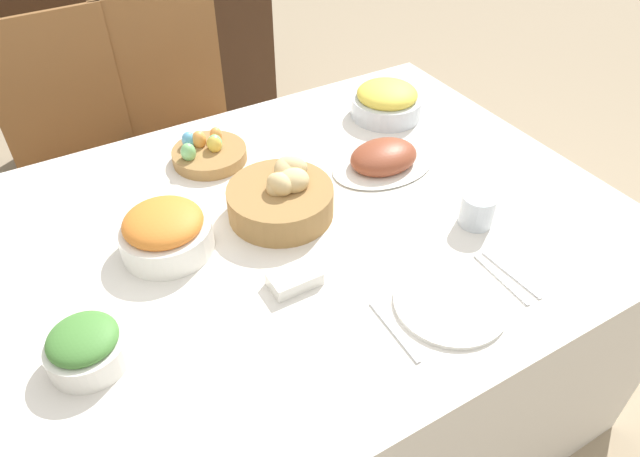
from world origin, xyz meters
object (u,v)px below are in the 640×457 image
Objects in this scene: egg_basket at (208,152)px; butter_dish at (294,279)px; pineapple_bowl at (387,101)px; drinking_cup at (477,210)px; carrot_bowl at (165,232)px; bread_basket at (282,197)px; green_salad_bowl at (86,347)px; ham_platter at (384,159)px; sideboard at (135,60)px; dinner_plate at (450,303)px; spoon at (511,274)px; chair_far_left at (82,156)px; knife at (501,279)px; chair_far_center at (182,128)px; fork at (394,331)px.

egg_basket is 0.54m from butter_dish.
pineapple_bowl is 2.64× the size of drinking_cup.
carrot_bowl reaches higher than butter_dish.
green_salad_bowl is (-0.52, -0.21, -0.01)m from bread_basket.
ham_platter is 0.28m from pineapple_bowl.
sideboard reaches higher than dinner_plate.
carrot_bowl is 0.83m from pineapple_bowl.
spoon is at bearing -36.52° from carrot_bowl.
green_salad_bowl is at bearing -100.77° from chair_far_left.
carrot_bowl is (-0.36, -1.71, 0.34)m from sideboard.
dinner_plate is 0.14m from knife.
chair_far_left is 3.30× the size of ham_platter.
chair_far_center is 5.86× the size of knife.
carrot_bowl is (-0.22, -0.30, 0.03)m from egg_basket.
fork is at bearing -177.85° from knife.
green_salad_bowl is 0.59m from fork.
bread_basket reaches higher than pineapple_bowl.
spoon is (0.68, -1.33, 0.22)m from chair_far_left.
knife is (0.82, -0.23, -0.04)m from green_salad_bowl.
green_salad_bowl is at bearing -130.57° from egg_basket.
pineapple_bowl is (0.50, 0.27, -0.00)m from bread_basket.
chair_far_center is 4.54× the size of pineapple_bowl.
drinking_cup is at bearing -22.87° from carrot_bowl.
egg_basket is (-0.07, 0.31, -0.02)m from bread_basket.
chair_far_center is 1.24m from drinking_cup.
dinner_plate is 0.14m from fork.
butter_dish is at bearing -94.85° from sideboard.
egg_basket is (-0.14, -1.41, 0.31)m from sideboard.
green_salad_bowl is at bearing 166.28° from knife.
chair_far_left reaches higher than pineapple_bowl.
sideboard is 1.75m from bread_basket.
chair_far_left reaches higher than bread_basket.
sideboard is at bearing 94.67° from spoon.
drinking_cup is 0.48m from butter_dish.
chair_far_center is at bearing 81.25° from egg_basket.
chair_far_left is at bearing 115.00° from spoon.
butter_dish is (-0.17, -1.95, 0.30)m from sideboard.
knife is at bearing -93.41° from ham_platter.
sideboard is at bearing 98.20° from knife.
fork is 1.00× the size of spoon.
butter_dish is at bearing 153.50° from knife.
chair_far_center reaches higher than knife.
chair_far_center is at bearing 63.86° from green_salad_bowl.
carrot_bowl is at bearing -177.54° from ham_platter.
knife is (0.30, -0.45, -0.05)m from bread_basket.
ham_platter is at bearing 6.88° from bread_basket.
chair_far_left is at bearing 107.50° from fork.
dinner_plate reaches higher than spoon.
pineapple_bowl reaches higher than spoon.
bread_basket is at bearing -92.47° from sideboard.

